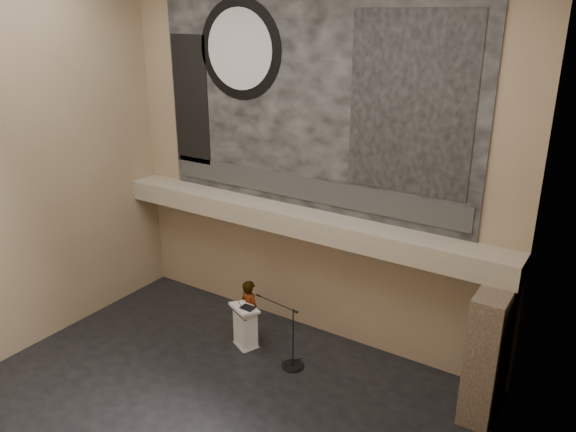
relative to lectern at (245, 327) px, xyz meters
The scene contains 19 objects.
floor 2.49m from the lectern, 74.73° to the right, with size 10.00×10.00×0.00m, color black.
wall_back 4.10m from the lectern, 68.84° to the left, with size 10.00×0.02×8.50m, color #8F745A.
wall_left 6.18m from the lectern, 151.72° to the right, with size 0.02×8.00×8.50m, color #8F745A.
wall_right 7.14m from the lectern, 22.58° to the right, with size 0.02×8.00×8.50m, color #8F745A.
soffit 2.78m from the lectern, 62.96° to the left, with size 10.00×0.80×0.50m, color gray.
sprinkler_left 2.62m from the lectern, 128.56° to the left, with size 0.04×0.04×0.06m, color #B2893D.
sprinkler_right 3.52m from the lectern, 25.36° to the left, with size 0.04×0.04×0.06m, color #B2893D.
banner 5.44m from the lectern, 68.49° to the left, with size 8.00×0.05×5.00m, color black.
banner_text_strip 3.54m from the lectern, 67.99° to the left, with size 7.76×0.02×0.55m, color #2B2B2B.
banner_clock_rim 6.45m from the lectern, 126.21° to the left, with size 2.30×2.30×0.02m, color black.
banner_clock_face 6.45m from the lectern, 126.56° to the left, with size 1.84×1.84×0.02m, color silver.
banner_building_print 6.27m from the lectern, 27.52° to the left, with size 2.60×0.02×3.60m, color black.
banner_brick_print 5.80m from the lectern, 150.14° to the left, with size 1.10×0.02×3.20m, color black.
stone_pier 5.41m from the lectern, ahead, with size 0.60×1.40×2.70m, color #46372B.
lectern is the anchor object (origin of this frame).
binder 0.58m from the lectern, 21.11° to the right, with size 0.30×0.24×0.04m, color black.
papers 0.58m from the lectern, behind, with size 0.20×0.28×0.01m, color white.
speaker_person 0.40m from the lectern, 105.75° to the left, with size 0.59×0.39×1.61m, color white.
mic_stand 1.36m from the lectern, ahead, with size 1.36×0.52×1.47m.
Camera 1 is at (6.44, -6.71, 7.57)m, focal length 35.00 mm.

